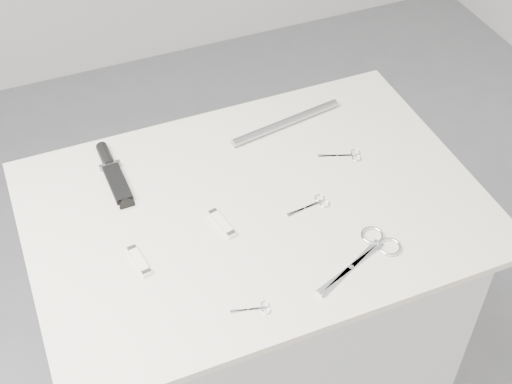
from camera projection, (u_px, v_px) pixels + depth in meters
name	position (u px, v px, depth m)	size (l,w,h in m)	color
plinth	(255.00, 327.00, 1.91)	(0.90, 0.60, 0.90)	beige
display_board	(255.00, 208.00, 1.58)	(1.00, 0.70, 0.02)	beige
large_shears	(370.00, 250.00, 1.48)	(0.22, 0.14, 0.01)	white
embroidery_scissors_a	(314.00, 204.00, 1.58)	(0.10, 0.04, 0.00)	white
embroidery_scissors_b	(347.00, 156.00, 1.69)	(0.10, 0.06, 0.00)	white
tiny_scissors	(256.00, 309.00, 1.38)	(0.08, 0.04, 0.00)	white
sheathed_knife	(112.00, 171.00, 1.65)	(0.05, 0.20, 0.03)	black
pocket_knife_a	(139.00, 261.00, 1.46)	(0.03, 0.08, 0.01)	#ECE7CE
pocket_knife_b	(222.00, 223.00, 1.53)	(0.03, 0.09, 0.01)	#ECE7CE
metal_rail	(286.00, 122.00, 1.77)	(0.02, 0.02, 0.30)	#999CA2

